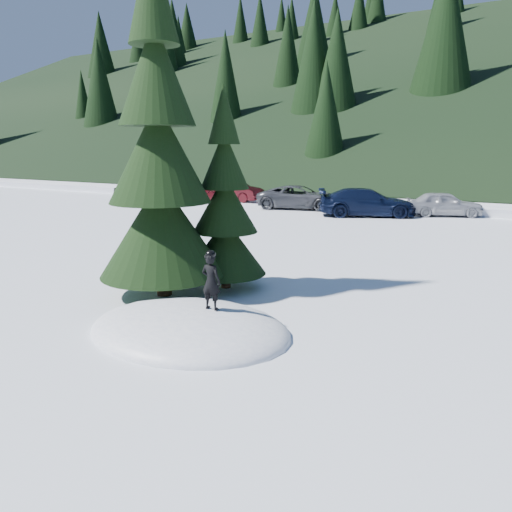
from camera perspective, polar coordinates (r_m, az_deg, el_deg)
The scene contains 11 objects.
ground at distance 10.66m, azimuth -7.64°, elevation -8.55°, with size 200.00×200.00×0.00m, color white.
snow_mound at distance 10.66m, azimuth -7.64°, elevation -8.55°, with size 4.48×3.52×0.96m, color white.
forest_hillside at distance 62.73m, azimuth 25.80°, elevation 19.20°, with size 200.00×60.00×25.00m, color black, non-canonical shape.
spruce_tall at distance 12.77m, azimuth -10.99°, elevation 10.05°, with size 3.20×3.20×8.60m.
spruce_short at distance 13.37m, azimuth -3.57°, elevation 5.11°, with size 2.20×2.20×5.37m.
child_skier at distance 10.33m, azimuth -5.16°, elevation -2.92°, with size 0.43×0.28×1.18m, color black.
car_0 at distance 35.20m, azimuth -12.82°, elevation 7.07°, with size 1.69×4.19×1.43m, color black.
car_1 at distance 35.77m, azimuth -2.65°, elevation 7.49°, with size 1.58×4.52×1.49m, color #33090D.
car_2 at distance 31.27m, azimuth 5.02°, elevation 6.71°, with size 2.39×5.19×1.44m, color #424449.
car_3 at distance 28.48m, azimuth 12.53°, elevation 6.01°, with size 2.16×5.31×1.54m, color black.
car_4 at distance 29.74m, azimuth 20.71°, elevation 5.60°, with size 1.62×4.03×1.37m, color #9A9DA3.
Camera 1 is at (6.18, -7.82, 3.79)m, focal length 35.00 mm.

